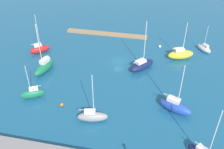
{
  "coord_description": "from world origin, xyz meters",
  "views": [
    {
      "loc": [
        -10.73,
        59.17,
        37.29
      ],
      "look_at": [
        0.0,
        8.66,
        1.5
      ],
      "focal_mm": 40.46,
      "sensor_mm": 36.0,
      "label": 1
    }
  ],
  "objects_px": {
    "sailboat_gray_mid_basin": "(92,116)",
    "mooring_buoy_white": "(160,46)",
    "sailboat_green_inner_mooring": "(44,67)",
    "pier_dock": "(107,34)",
    "sailboat_blue_near_pier": "(175,106)",
    "mooring_buoy_orange": "(62,105)",
    "sailboat_red_lone_south": "(40,49)",
    "sailboat_green_center_basin": "(33,94)",
    "sailboat_navy_along_channel": "(142,65)",
    "sailboat_yellow_east_end": "(181,54)",
    "sailboat_white_outer_mooring": "(204,48)"
  },
  "relations": [
    {
      "from": "pier_dock",
      "to": "sailboat_white_outer_mooring",
      "type": "bearing_deg",
      "value": 170.76
    },
    {
      "from": "sailboat_blue_near_pier",
      "to": "mooring_buoy_orange",
      "type": "relative_size",
      "value": 15.56
    },
    {
      "from": "mooring_buoy_orange",
      "to": "sailboat_blue_near_pier",
      "type": "bearing_deg",
      "value": -171.87
    },
    {
      "from": "sailboat_gray_mid_basin",
      "to": "sailboat_green_inner_mooring",
      "type": "distance_m",
      "value": 22.69
    },
    {
      "from": "sailboat_white_outer_mooring",
      "to": "sailboat_blue_near_pier",
      "type": "xyz_separation_m",
      "value": [
        8.34,
        28.47,
        0.4
      ]
    },
    {
      "from": "sailboat_yellow_east_end",
      "to": "pier_dock",
      "type": "bearing_deg",
      "value": 133.73
    },
    {
      "from": "sailboat_navy_along_channel",
      "to": "sailboat_red_lone_south",
      "type": "bearing_deg",
      "value": 125.07
    },
    {
      "from": "pier_dock",
      "to": "sailboat_green_center_basin",
      "type": "relative_size",
      "value": 3.12
    },
    {
      "from": "sailboat_blue_near_pier",
      "to": "sailboat_white_outer_mooring",
      "type": "bearing_deg",
      "value": 97.04
    },
    {
      "from": "sailboat_yellow_east_end",
      "to": "sailboat_gray_mid_basin",
      "type": "height_order",
      "value": "sailboat_gray_mid_basin"
    },
    {
      "from": "sailboat_green_inner_mooring",
      "to": "sailboat_red_lone_south",
      "type": "bearing_deg",
      "value": -136.26
    },
    {
      "from": "sailboat_gray_mid_basin",
      "to": "mooring_buoy_white",
      "type": "height_order",
      "value": "sailboat_gray_mid_basin"
    },
    {
      "from": "sailboat_red_lone_south",
      "to": "mooring_buoy_white",
      "type": "bearing_deg",
      "value": -24.38
    },
    {
      "from": "sailboat_green_center_basin",
      "to": "sailboat_green_inner_mooring",
      "type": "distance_m",
      "value": 10.77
    },
    {
      "from": "mooring_buoy_orange",
      "to": "sailboat_navy_along_channel",
      "type": "bearing_deg",
      "value": -130.08
    },
    {
      "from": "sailboat_navy_along_channel",
      "to": "mooring_buoy_white",
      "type": "distance_m",
      "value": 13.63
    },
    {
      "from": "sailboat_white_outer_mooring",
      "to": "sailboat_blue_near_pier",
      "type": "distance_m",
      "value": 29.67
    },
    {
      "from": "sailboat_gray_mid_basin",
      "to": "sailboat_green_center_basin",
      "type": "bearing_deg",
      "value": 152.17
    },
    {
      "from": "sailboat_gray_mid_basin",
      "to": "sailboat_red_lone_south",
      "type": "relative_size",
      "value": 0.97
    },
    {
      "from": "sailboat_gray_mid_basin",
      "to": "mooring_buoy_white",
      "type": "xyz_separation_m",
      "value": [
        -11.75,
        -34.26,
        -0.77
      ]
    },
    {
      "from": "sailboat_navy_along_channel",
      "to": "sailboat_white_outer_mooring",
      "type": "height_order",
      "value": "sailboat_navy_along_channel"
    },
    {
      "from": "sailboat_navy_along_channel",
      "to": "sailboat_white_outer_mooring",
      "type": "xyz_separation_m",
      "value": [
        -17.03,
        -13.5,
        -0.27
      ]
    },
    {
      "from": "sailboat_navy_along_channel",
      "to": "sailboat_red_lone_south",
      "type": "relative_size",
      "value": 1.14
    },
    {
      "from": "sailboat_yellow_east_end",
      "to": "sailboat_white_outer_mooring",
      "type": "distance_m",
      "value": 9.15
    },
    {
      "from": "sailboat_white_outer_mooring",
      "to": "sailboat_blue_near_pier",
      "type": "bearing_deg",
      "value": 124.58
    },
    {
      "from": "sailboat_green_inner_mooring",
      "to": "mooring_buoy_orange",
      "type": "relative_size",
      "value": 18.02
    },
    {
      "from": "pier_dock",
      "to": "mooring_buoy_white",
      "type": "bearing_deg",
      "value": 162.84
    },
    {
      "from": "sailboat_white_outer_mooring",
      "to": "mooring_buoy_white",
      "type": "height_order",
      "value": "sailboat_white_outer_mooring"
    },
    {
      "from": "sailboat_red_lone_south",
      "to": "sailboat_green_center_basin",
      "type": "bearing_deg",
      "value": -110.39
    },
    {
      "from": "pier_dock",
      "to": "sailboat_navy_along_channel",
      "type": "distance_m",
      "value": 23.23
    },
    {
      "from": "pier_dock",
      "to": "sailboat_gray_mid_basin",
      "type": "bearing_deg",
      "value": 98.94
    },
    {
      "from": "sailboat_green_inner_mooring",
      "to": "sailboat_blue_near_pier",
      "type": "bearing_deg",
      "value": 87.75
    },
    {
      "from": "sailboat_green_center_basin",
      "to": "sailboat_green_inner_mooring",
      "type": "relative_size",
      "value": 0.64
    },
    {
      "from": "mooring_buoy_orange",
      "to": "pier_dock",
      "type": "bearing_deg",
      "value": -92.4
    },
    {
      "from": "mooring_buoy_orange",
      "to": "mooring_buoy_white",
      "type": "bearing_deg",
      "value": -121.92
    },
    {
      "from": "sailboat_white_outer_mooring",
      "to": "sailboat_green_inner_mooring",
      "type": "xyz_separation_m",
      "value": [
        41.91,
        19.96,
        0.45
      ]
    },
    {
      "from": "sailboat_gray_mid_basin",
      "to": "pier_dock",
      "type": "bearing_deg",
      "value": 86.61
    },
    {
      "from": "sailboat_blue_near_pier",
      "to": "mooring_buoy_white",
      "type": "distance_m",
      "value": 28.35
    },
    {
      "from": "sailboat_gray_mid_basin",
      "to": "sailboat_white_outer_mooring",
      "type": "relative_size",
      "value": 1.41
    },
    {
      "from": "sailboat_navy_along_channel",
      "to": "sailboat_green_center_basin",
      "type": "bearing_deg",
      "value": 166.35
    },
    {
      "from": "sailboat_red_lone_south",
      "to": "sailboat_blue_near_pier",
      "type": "xyz_separation_m",
      "value": [
        -39.1,
        17.44,
        0.12
      ]
    },
    {
      "from": "sailboat_green_center_basin",
      "to": "sailboat_red_lone_south",
      "type": "relative_size",
      "value": 0.74
    },
    {
      "from": "sailboat_white_outer_mooring",
      "to": "mooring_buoy_white",
      "type": "distance_m",
      "value": 13.0
    },
    {
      "from": "pier_dock",
      "to": "sailboat_navy_along_channel",
      "type": "relative_size",
      "value": 2.03
    },
    {
      "from": "sailboat_gray_mid_basin",
      "to": "sailboat_green_inner_mooring",
      "type": "height_order",
      "value": "sailboat_green_inner_mooring"
    },
    {
      "from": "sailboat_green_center_basin",
      "to": "sailboat_blue_near_pier",
      "type": "xyz_separation_m",
      "value": [
        -31.62,
        -2.08,
        0.21
      ]
    },
    {
      "from": "sailboat_navy_along_channel",
      "to": "sailboat_red_lone_south",
      "type": "xyz_separation_m",
      "value": [
        30.41,
        -2.47,
        0.01
      ]
    },
    {
      "from": "sailboat_yellow_east_end",
      "to": "sailboat_white_outer_mooring",
      "type": "xyz_separation_m",
      "value": [
        -6.98,
        -5.9,
        -0.44
      ]
    },
    {
      "from": "pier_dock",
      "to": "sailboat_yellow_east_end",
      "type": "relative_size",
      "value": 2.5
    },
    {
      "from": "pier_dock",
      "to": "sailboat_green_center_basin",
      "type": "height_order",
      "value": "sailboat_green_center_basin"
    }
  ]
}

